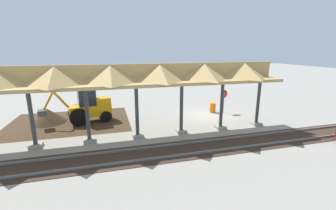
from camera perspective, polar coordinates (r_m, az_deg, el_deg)
ground_plane at (r=20.54m, az=9.34°, el=-2.54°), size 120.00×120.00×0.00m
dirt_work_zone at (r=20.07m, az=-23.60°, el=-3.95°), size 9.33×7.00×0.01m
platform_canopy at (r=14.51m, az=-8.22°, el=7.41°), size 19.82×3.20×4.90m
rail_tracks at (r=15.35m, az=19.26°, el=-8.88°), size 60.00×2.58×0.15m
stop_sign at (r=21.24m, az=14.04°, el=2.10°), size 0.74×0.24×2.16m
backhoe at (r=19.19m, az=-19.65°, el=-0.46°), size 5.40×2.31×2.82m
dirt_mound at (r=20.72m, az=-28.02°, el=-3.91°), size 5.73×5.73×2.28m
traffic_barrel at (r=21.46m, az=11.25°, el=-0.65°), size 0.56×0.56×0.90m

